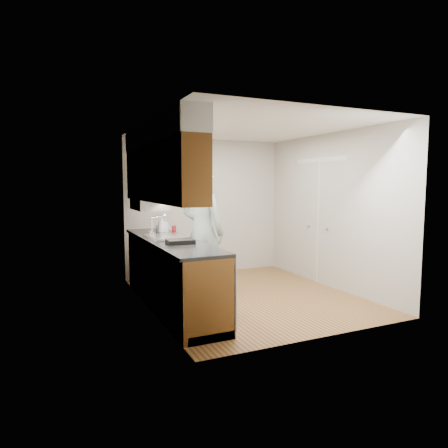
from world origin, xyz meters
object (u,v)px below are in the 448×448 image
object	(u,v)px
soda_can	(174,229)
soap_bottle_a	(161,224)
steel_can	(158,229)
person	(202,223)
soap_bottle_b	(165,226)
dish_rack	(180,241)

from	to	relation	value
soda_can	soap_bottle_a	bearing A→B (deg)	150.80
soap_bottle_a	steel_can	distance (m)	0.11
soap_bottle_a	steel_can	world-z (taller)	soap_bottle_a
person	soap_bottle_b	xyz separation A→B (m)	(-0.45, 0.43, -0.05)
soda_can	dish_rack	size ratio (longest dim) A/B	0.34
soap_bottle_a	steel_can	xyz separation A→B (m)	(-0.04, 0.07, -0.07)
person	dish_rack	world-z (taller)	person
soap_bottle_b	soda_can	world-z (taller)	soap_bottle_b
soap_bottle_a	dish_rack	bearing A→B (deg)	-93.70
person	dish_rack	bearing A→B (deg)	106.48
soap_bottle_b	person	bearing A→B (deg)	-43.76
soap_bottle_a	dish_rack	world-z (taller)	soap_bottle_a
soap_bottle_b	soda_can	distance (m)	0.17
soap_bottle_b	soda_can	size ratio (longest dim) A/B	1.87
soda_can	steel_can	distance (m)	0.26
person	steel_can	distance (m)	0.73
soap_bottle_a	soda_can	xyz separation A→B (m)	(0.17, -0.09, -0.07)
soap_bottle_b	steel_can	world-z (taller)	soap_bottle_b
soap_bottle_b	dish_rack	world-z (taller)	soap_bottle_b
person	soda_can	xyz separation A→B (m)	(-0.35, 0.29, -0.10)
soap_bottle_b	soda_can	bearing A→B (deg)	-53.92
soda_can	dish_rack	world-z (taller)	soda_can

